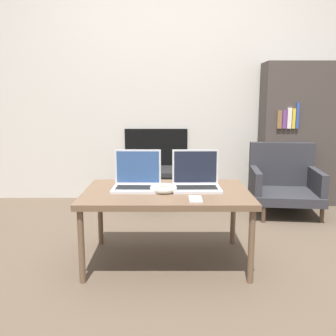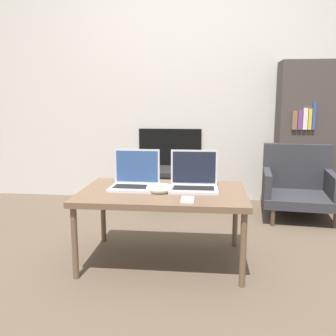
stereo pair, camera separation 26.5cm
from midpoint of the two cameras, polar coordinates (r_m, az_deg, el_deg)
ground_plane at (r=2.40m, az=-3.32°, el=-15.38°), size 14.00×14.00×0.00m
wall_back at (r=3.95m, az=-1.93°, el=13.88°), size 7.00×0.08×2.60m
table at (r=2.39m, az=-3.22°, el=-4.37°), size 1.05×0.68×0.47m
laptop_left at (r=2.45m, az=-7.64°, el=-1.83°), size 0.31×0.23×0.25m
laptop_right at (r=2.42m, az=1.39°, el=-1.85°), size 0.31×0.23×0.25m
headphones at (r=2.35m, az=-3.73°, el=-3.17°), size 0.17×0.17×0.04m
phone at (r=2.16m, az=0.90°, el=-4.79°), size 0.07×0.14×0.01m
tv at (r=3.77m, az=-3.71°, el=-2.90°), size 0.49×0.46×0.36m
armchair at (r=3.63m, az=15.41°, el=-1.86°), size 0.67×0.66×0.64m
bookshelf at (r=3.95m, az=18.24°, el=4.88°), size 0.82×0.32×1.40m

